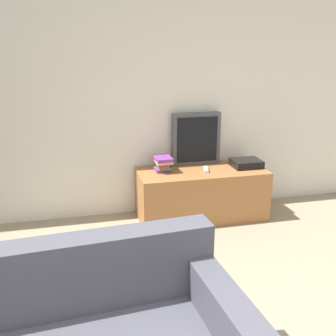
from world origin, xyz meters
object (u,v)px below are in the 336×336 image
object	(u,v)px
book_stack	(163,163)
remote_on_stand	(206,169)
tv_stand	(201,194)
set_top_box	(246,163)
television	(196,139)

from	to	relation	value
book_stack	remote_on_stand	distance (m)	0.43
remote_on_stand	tv_stand	bearing A→B (deg)	148.78
tv_stand	remote_on_stand	world-z (taller)	remote_on_stand
book_stack	set_top_box	world-z (taller)	book_stack
remote_on_stand	set_top_box	world-z (taller)	set_top_box
television	remote_on_stand	bearing A→B (deg)	-83.05
book_stack	remote_on_stand	world-z (taller)	book_stack
tv_stand	remote_on_stand	distance (m)	0.27
remote_on_stand	set_top_box	size ratio (longest dim) A/B	0.62
book_stack	television	bearing A→B (deg)	22.70
book_stack	set_top_box	bearing A→B (deg)	-3.68
television	set_top_box	xyz separation A→B (m)	(0.47, -0.22, -0.23)
tv_stand	remote_on_stand	size ratio (longest dim) A/B	7.06
tv_stand	set_top_box	bearing A→B (deg)	0.98
tv_stand	television	size ratio (longest dim) A/B	2.37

